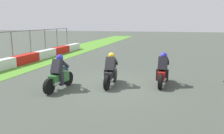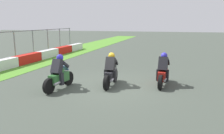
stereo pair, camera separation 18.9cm
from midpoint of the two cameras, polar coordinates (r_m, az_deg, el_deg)
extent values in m
plane|color=#3F473E|center=(10.15, -0.41, -4.87)|extent=(120.00, 120.00, 0.00)
cube|color=red|center=(16.77, -21.69, 1.95)|extent=(2.49, 0.60, 0.64)
cube|color=silver|center=(18.83, -17.07, 3.22)|extent=(2.49, 0.60, 0.64)
cube|color=red|center=(21.00, -13.38, 4.22)|extent=(2.49, 0.60, 0.64)
cube|color=silver|center=(23.24, -10.38, 5.01)|extent=(2.49, 0.60, 0.64)
cylinder|color=slate|center=(18.12, -24.58, 4.90)|extent=(0.10, 0.10, 2.22)
cylinder|color=slate|center=(19.86, -20.49, 5.70)|extent=(0.10, 0.10, 2.22)
cylinder|color=slate|center=(21.70, -17.06, 6.35)|extent=(0.10, 0.10, 2.22)
cylinder|color=slate|center=(23.60, -14.18, 6.87)|extent=(0.10, 0.10, 2.22)
cylinder|color=slate|center=(25.55, -11.72, 7.31)|extent=(0.10, 0.10, 2.22)
cylinder|color=black|center=(11.12, 12.80, -2.00)|extent=(0.65, 0.19, 0.64)
cylinder|color=black|center=(9.78, 11.78, -3.81)|extent=(0.65, 0.19, 0.64)
cube|color=maroon|center=(10.41, 12.36, -1.88)|extent=(1.12, 0.40, 0.40)
ellipsoid|color=maroon|center=(10.44, 12.51, -0.16)|extent=(0.50, 0.34, 0.24)
cube|color=red|center=(9.91, 11.98, -2.42)|extent=(0.07, 0.16, 0.08)
cylinder|color=#A5A5AD|center=(10.08, 12.97, -3.10)|extent=(0.43, 0.13, 0.10)
cube|color=black|center=(10.20, 12.41, 0.84)|extent=(0.51, 0.44, 0.66)
sphere|color=#302CB7|center=(10.36, 12.65, 2.89)|extent=(0.32, 0.32, 0.30)
cube|color=#3E6153|center=(10.82, 12.79, 0.45)|extent=(0.17, 0.27, 0.23)
cube|color=black|center=(10.32, 11.18, -1.95)|extent=(0.19, 0.15, 0.52)
cube|color=black|center=(10.27, 13.38, -2.11)|extent=(0.19, 0.15, 0.52)
cube|color=black|center=(10.59, 11.72, 1.36)|extent=(0.39, 0.13, 0.31)
cube|color=black|center=(10.55, 13.66, 1.24)|extent=(0.39, 0.13, 0.31)
cylinder|color=black|center=(10.79, 0.11, -2.12)|extent=(0.64, 0.16, 0.64)
cylinder|color=black|center=(9.48, -1.92, -4.04)|extent=(0.64, 0.16, 0.64)
cube|color=#252529|center=(10.09, -0.84, -2.03)|extent=(1.11, 0.35, 0.40)
ellipsoid|color=#252529|center=(10.12, -0.70, -0.25)|extent=(0.49, 0.31, 0.24)
cube|color=red|center=(9.61, -1.62, -2.60)|extent=(0.06, 0.16, 0.08)
cylinder|color=#A5A5AD|center=(9.75, -0.45, -3.29)|extent=(0.42, 0.11, 0.10)
cube|color=black|center=(9.89, -1.00, 0.77)|extent=(0.49, 0.41, 0.66)
sphere|color=gold|center=(10.04, -0.68, 2.90)|extent=(0.31, 0.31, 0.30)
cube|color=gray|center=(10.49, -0.15, 0.40)|extent=(0.16, 0.26, 0.23)
cube|color=black|center=(10.03, -2.12, -2.12)|extent=(0.18, 0.14, 0.52)
cube|color=black|center=(9.93, 0.10, -2.25)|extent=(0.18, 0.14, 0.52)
cube|color=black|center=(10.29, -1.42, 1.31)|extent=(0.39, 0.11, 0.31)
cube|color=black|center=(10.20, 0.53, 1.22)|extent=(0.39, 0.11, 0.31)
cylinder|color=black|center=(10.39, -11.71, -2.89)|extent=(0.65, 0.21, 0.64)
cylinder|color=black|center=(9.30, -16.42, -4.83)|extent=(0.65, 0.21, 0.64)
cube|color=#2F6931|center=(9.79, -13.98, -2.80)|extent=(1.13, 0.43, 0.40)
ellipsoid|color=#2F6931|center=(9.80, -13.73, -0.96)|extent=(0.51, 0.35, 0.24)
cube|color=red|center=(9.39, -15.78, -3.37)|extent=(0.08, 0.17, 0.08)
cylinder|color=#A5A5AD|center=(9.46, -14.37, -4.13)|extent=(0.43, 0.14, 0.10)
cube|color=#232329|center=(9.60, -14.47, 0.08)|extent=(0.52, 0.45, 0.66)
sphere|color=#302CB7|center=(9.72, -13.81, 2.29)|extent=(0.33, 0.33, 0.30)
cube|color=#486A98|center=(10.12, -12.44, -0.29)|extent=(0.18, 0.27, 0.23)
cube|color=#232329|center=(9.81, -15.34, -2.83)|extent=(0.19, 0.16, 0.52)
cube|color=#232329|center=(9.58, -13.41, -3.08)|extent=(0.19, 0.16, 0.52)
cube|color=#232329|center=(10.00, -14.05, 0.67)|extent=(0.39, 0.14, 0.31)
cube|color=#232329|center=(9.80, -12.33, 0.53)|extent=(0.39, 0.14, 0.31)
camera|label=1|loc=(0.09, -90.55, -0.11)|focal=35.57mm
camera|label=2|loc=(0.09, 89.45, 0.11)|focal=35.57mm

